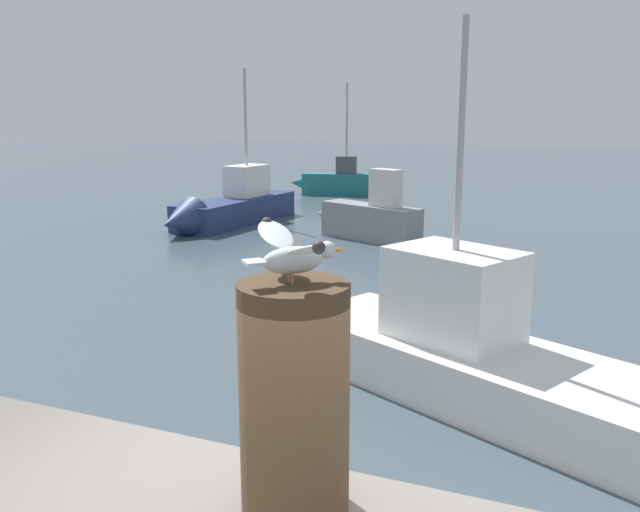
{
  "coord_description": "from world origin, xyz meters",
  "views": [
    {
      "loc": [
        1.07,
        -2.47,
        3.19
      ],
      "look_at": [
        0.08,
        -0.09,
        2.62
      ],
      "focal_mm": 37.91,
      "sensor_mm": 36.0,
      "label": 1
    }
  ],
  "objects_px": {
    "boat_teal": "(334,181)",
    "boat_navy": "(226,208)",
    "boat_grey": "(367,218)",
    "boat_white": "(545,381)",
    "mooring_post": "(294,400)",
    "seagull": "(294,253)"
  },
  "relations": [
    {
      "from": "boat_teal",
      "to": "boat_navy",
      "type": "bearing_deg",
      "value": -91.89
    },
    {
      "from": "boat_grey",
      "to": "boat_navy",
      "type": "distance_m",
      "value": 4.35
    },
    {
      "from": "boat_white",
      "to": "boat_grey",
      "type": "bearing_deg",
      "value": 118.98
    },
    {
      "from": "boat_navy",
      "to": "boat_teal",
      "type": "height_order",
      "value": "boat_navy"
    },
    {
      "from": "mooring_post",
      "to": "boat_grey",
      "type": "bearing_deg",
      "value": 107.45
    },
    {
      "from": "boat_white",
      "to": "boat_grey",
      "type": "xyz_separation_m",
      "value": [
        -4.92,
        8.87,
        0.09
      ]
    },
    {
      "from": "boat_white",
      "to": "boat_grey",
      "type": "relative_size",
      "value": 1.87
    },
    {
      "from": "mooring_post",
      "to": "boat_white",
      "type": "distance_m",
      "value": 5.06
    },
    {
      "from": "mooring_post",
      "to": "boat_white",
      "type": "xyz_separation_m",
      "value": [
        0.64,
        4.73,
        -1.66
      ]
    },
    {
      "from": "boat_grey",
      "to": "mooring_post",
      "type": "bearing_deg",
      "value": -72.55
    },
    {
      "from": "mooring_post",
      "to": "seagull",
      "type": "bearing_deg",
      "value": 45.32
    },
    {
      "from": "seagull",
      "to": "boat_teal",
      "type": "relative_size",
      "value": 0.11
    },
    {
      "from": "boat_navy",
      "to": "seagull",
      "type": "bearing_deg",
      "value": -58.61
    },
    {
      "from": "mooring_post",
      "to": "boat_teal",
      "type": "height_order",
      "value": "boat_teal"
    },
    {
      "from": "mooring_post",
      "to": "boat_navy",
      "type": "distance_m",
      "value": 16.6
    },
    {
      "from": "mooring_post",
      "to": "boat_white",
      "type": "bearing_deg",
      "value": 82.33
    },
    {
      "from": "boat_grey",
      "to": "boat_navy",
      "type": "xyz_separation_m",
      "value": [
        -4.32,
        0.5,
        -0.07
      ]
    },
    {
      "from": "seagull",
      "to": "boat_grey",
      "type": "xyz_separation_m",
      "value": [
        -4.28,
        13.6,
        -2.13
      ]
    },
    {
      "from": "boat_white",
      "to": "boat_teal",
      "type": "bearing_deg",
      "value": 117.84
    },
    {
      "from": "boat_navy",
      "to": "boat_grey",
      "type": "bearing_deg",
      "value": -6.56
    },
    {
      "from": "boat_grey",
      "to": "seagull",
      "type": "bearing_deg",
      "value": -72.53
    },
    {
      "from": "boat_white",
      "to": "mooring_post",
      "type": "bearing_deg",
      "value": -97.67
    }
  ]
}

